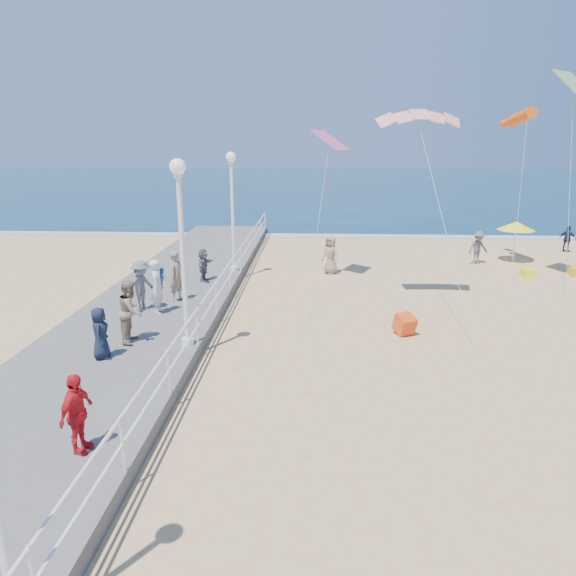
{
  "coord_description": "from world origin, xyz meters",
  "views": [
    {
      "loc": [
        -1.69,
        -13.87,
        6.14
      ],
      "look_at": [
        -2.5,
        2.0,
        1.6
      ],
      "focal_mm": 32.0,
      "sensor_mm": 36.0,
      "label": 1
    }
  ],
  "objects_px": {
    "woman_holding_toddler": "(158,287)",
    "spectator_2": "(141,286)",
    "lamp_post_far": "(232,200)",
    "beach_walker_a": "(478,247)",
    "beach_umbrella": "(516,226)",
    "toddler_held": "(163,278)",
    "box_kite": "(405,326)",
    "spectator_1": "(131,311)",
    "spectator_4": "(100,333)",
    "beach_chair_right": "(528,273)",
    "beach_walker_c": "(331,255)",
    "lamp_post_mid": "(182,235)",
    "beach_walker_b": "(568,239)",
    "spectator_3": "(77,414)",
    "spectator_6": "(177,276)",
    "spectator_5": "(204,265)",
    "beach_chair_left": "(576,272)"
  },
  "relations": [
    {
      "from": "beach_walker_a",
      "to": "box_kite",
      "type": "bearing_deg",
      "value": -137.72
    },
    {
      "from": "spectator_3",
      "to": "beach_chair_left",
      "type": "bearing_deg",
      "value": -37.5
    },
    {
      "from": "toddler_held",
      "to": "beach_walker_c",
      "type": "distance_m",
      "value": 9.47
    },
    {
      "from": "lamp_post_far",
      "to": "beach_walker_a",
      "type": "height_order",
      "value": "lamp_post_far"
    },
    {
      "from": "woman_holding_toddler",
      "to": "spectator_2",
      "type": "distance_m",
      "value": 0.71
    },
    {
      "from": "spectator_1",
      "to": "box_kite",
      "type": "xyz_separation_m",
      "value": [
        8.38,
        1.98,
        -1.04
      ]
    },
    {
      "from": "spectator_5",
      "to": "spectator_2",
      "type": "bearing_deg",
      "value": 171.38
    },
    {
      "from": "lamp_post_mid",
      "to": "spectator_6",
      "type": "xyz_separation_m",
      "value": [
        -1.39,
        4.27,
        -2.32
      ]
    },
    {
      "from": "spectator_4",
      "to": "beach_chair_right",
      "type": "xyz_separation_m",
      "value": [
        15.84,
        11.05,
        -0.93
      ]
    },
    {
      "from": "woman_holding_toddler",
      "to": "box_kite",
      "type": "xyz_separation_m",
      "value": [
        8.37,
        -0.66,
        -1.05
      ]
    },
    {
      "from": "woman_holding_toddler",
      "to": "spectator_5",
      "type": "xyz_separation_m",
      "value": [
        0.67,
        4.31,
        -0.24
      ]
    },
    {
      "from": "beach_walker_c",
      "to": "lamp_post_far",
      "type": "bearing_deg",
      "value": -120.37
    },
    {
      "from": "spectator_6",
      "to": "beach_walker_a",
      "type": "relative_size",
      "value": 1.09
    },
    {
      "from": "lamp_post_mid",
      "to": "beach_chair_right",
      "type": "height_order",
      "value": "lamp_post_mid"
    },
    {
      "from": "beach_walker_c",
      "to": "lamp_post_mid",
      "type": "bearing_deg",
      "value": -69.76
    },
    {
      "from": "woman_holding_toddler",
      "to": "spectator_2",
      "type": "xyz_separation_m",
      "value": [
        -0.66,
        0.26,
        -0.05
      ]
    },
    {
      "from": "spectator_4",
      "to": "beach_chair_left",
      "type": "xyz_separation_m",
      "value": [
        18.22,
        11.41,
        -0.93
      ]
    },
    {
      "from": "spectator_2",
      "to": "beach_walker_a",
      "type": "height_order",
      "value": "spectator_2"
    },
    {
      "from": "spectator_3",
      "to": "lamp_post_mid",
      "type": "bearing_deg",
      "value": 1.39
    },
    {
      "from": "spectator_6",
      "to": "spectator_5",
      "type": "bearing_deg",
      "value": 12.99
    },
    {
      "from": "spectator_1",
      "to": "beach_walker_a",
      "type": "xyz_separation_m",
      "value": [
        13.86,
        12.51,
        -0.48
      ]
    },
    {
      "from": "spectator_3",
      "to": "spectator_5",
      "type": "xyz_separation_m",
      "value": [
        -0.25,
        12.59,
        -0.1
      ]
    },
    {
      "from": "spectator_1",
      "to": "box_kite",
      "type": "relative_size",
      "value": 3.14
    },
    {
      "from": "toddler_held",
      "to": "spectator_4",
      "type": "height_order",
      "value": "toddler_held"
    },
    {
      "from": "woman_holding_toddler",
      "to": "beach_umbrella",
      "type": "relative_size",
      "value": 0.89
    },
    {
      "from": "lamp_post_mid",
      "to": "beach_walker_c",
      "type": "xyz_separation_m",
      "value": [
        4.47,
        10.27,
        -2.75
      ]
    },
    {
      "from": "spectator_5",
      "to": "beach_walker_a",
      "type": "height_order",
      "value": "spectator_5"
    },
    {
      "from": "lamp_post_far",
      "to": "beach_umbrella",
      "type": "relative_size",
      "value": 2.49
    },
    {
      "from": "spectator_2",
      "to": "beach_walker_c",
      "type": "bearing_deg",
      "value": -18.63
    },
    {
      "from": "lamp_post_far",
      "to": "spectator_1",
      "type": "relative_size",
      "value": 2.82
    },
    {
      "from": "spectator_6",
      "to": "beach_walker_b",
      "type": "distance_m",
      "value": 22.86
    },
    {
      "from": "spectator_6",
      "to": "beach_chair_right",
      "type": "relative_size",
      "value": 3.44
    },
    {
      "from": "spectator_3",
      "to": "beach_walker_a",
      "type": "xyz_separation_m",
      "value": [
        12.93,
        18.16,
        -0.34
      ]
    },
    {
      "from": "beach_umbrella",
      "to": "beach_chair_right",
      "type": "relative_size",
      "value": 3.89
    },
    {
      "from": "spectator_6",
      "to": "beach_walker_a",
      "type": "distance_m",
      "value": 15.98
    },
    {
      "from": "beach_walker_b",
      "to": "woman_holding_toddler",
      "type": "bearing_deg",
      "value": 73.13
    },
    {
      "from": "box_kite",
      "to": "beach_chair_left",
      "type": "distance_m",
      "value": 12.47
    },
    {
      "from": "spectator_1",
      "to": "spectator_3",
      "type": "height_order",
      "value": "spectator_1"
    },
    {
      "from": "beach_walker_c",
      "to": "beach_umbrella",
      "type": "xyz_separation_m",
      "value": [
        9.75,
        3.05,
        1.0
      ]
    },
    {
      "from": "lamp_post_far",
      "to": "beach_chair_right",
      "type": "xyz_separation_m",
      "value": [
        13.72,
        0.99,
        -3.46
      ]
    },
    {
      "from": "box_kite",
      "to": "beach_chair_right",
      "type": "xyz_separation_m",
      "value": [
        7.04,
        7.81,
        -0.1
      ]
    },
    {
      "from": "toddler_held",
      "to": "box_kite",
      "type": "xyz_separation_m",
      "value": [
        8.22,
        -0.81,
        -1.32
      ]
    },
    {
      "from": "beach_walker_a",
      "to": "lamp_post_far",
      "type": "bearing_deg",
      "value": 176.74
    },
    {
      "from": "lamp_post_far",
      "to": "beach_umbrella",
      "type": "bearing_deg",
      "value": 16.92
    },
    {
      "from": "spectator_6",
      "to": "beach_umbrella",
      "type": "relative_size",
      "value": 0.88
    },
    {
      "from": "lamp_post_mid",
      "to": "box_kite",
      "type": "relative_size",
      "value": 8.87
    },
    {
      "from": "spectator_3",
      "to": "spectator_6",
      "type": "height_order",
      "value": "spectator_6"
    },
    {
      "from": "beach_chair_right",
      "to": "beach_umbrella",
      "type": "bearing_deg",
      "value": 81.59
    },
    {
      "from": "spectator_1",
      "to": "toddler_held",
      "type": "bearing_deg",
      "value": -6.1
    },
    {
      "from": "beach_walker_c",
      "to": "spectator_3",
      "type": "bearing_deg",
      "value": -64.66
    }
  ]
}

